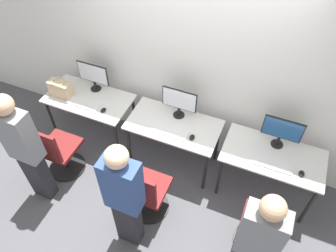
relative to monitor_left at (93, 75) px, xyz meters
The scene contains 21 objects.
ground_plane 1.63m from the monitor_left, 22.19° to the right, with size 20.00×20.00×0.00m, color #4C4C51.
wall_back 1.30m from the monitor_left, 10.98° to the left, with size 12.00×0.05×2.80m.
desk_left 0.38m from the monitor_left, 90.00° to the right, with size 1.13×0.60×0.74m.
monitor_left is the anchor object (origin of this frame).
keyboard_left 0.39m from the monitor_left, 90.00° to the right, with size 0.45×0.16×0.02m.
mouse_left 0.50m from the monitor_left, 46.91° to the right, with size 0.06×0.09×0.03m.
office_chair_left 1.09m from the monitor_left, 93.95° to the right, with size 0.48×0.48×0.91m.
person_left 1.28m from the monitor_left, 93.94° to the right, with size 0.36×0.22×1.65m.
desk_center 1.27m from the monitor_left, ahead, with size 1.13×0.60×0.74m.
monitor_center 1.21m from the monitor_left, ahead, with size 0.43×0.14×0.41m.
keyboard_center 1.27m from the monitor_left, 15.18° to the right, with size 0.45×0.16×0.02m.
mouse_center 1.54m from the monitor_left, 11.97° to the right, with size 0.06×0.09×0.03m.
office_chair_center 1.68m from the monitor_left, 39.86° to the right, with size 0.48×0.48×0.91m.
person_center 1.81m from the monitor_left, 49.49° to the right, with size 0.36×0.21×1.62m.
desk_right 2.45m from the monitor_left, ahead, with size 1.13×0.60×0.74m.
monitor_right 2.42m from the monitor_left, ahead, with size 0.43×0.14×0.41m.
keyboard_right 2.45m from the monitor_left, ahead, with size 0.45×0.16×0.02m.
mouse_right 2.77m from the monitor_left, ahead, with size 0.06×0.09×0.03m.
office_chair_right 2.74m from the monitor_left, 20.80° to the right, with size 0.48×0.48×0.91m.
person_right 2.78m from the monitor_left, 28.24° to the right, with size 0.36×0.21×1.58m.
handbag 0.46m from the monitor_left, 140.22° to the right, with size 0.30×0.18×0.25m.
Camera 1 is at (0.98, -2.20, 3.66)m, focal length 35.00 mm.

